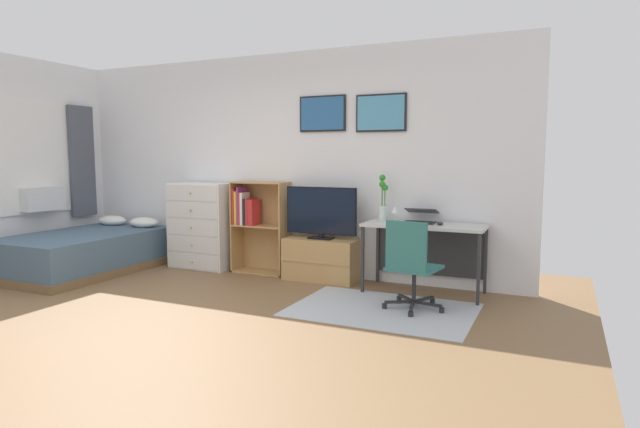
{
  "coord_description": "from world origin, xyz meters",
  "views": [
    {
      "loc": [
        3.24,
        -3.34,
        1.44
      ],
      "look_at": [
        0.99,
        1.5,
        0.86
      ],
      "focal_mm": 29.5,
      "sensor_mm": 36.0,
      "label": 1
    }
  ],
  "objects_px": {
    "laptop": "(420,217)",
    "bamboo_vase": "(383,200)",
    "television": "(321,213)",
    "desk": "(426,236)",
    "dresser": "(202,226)",
    "computer_mouse": "(440,223)",
    "bookshelf": "(256,220)",
    "office_chair": "(411,263)",
    "wine_glass": "(395,210)",
    "bed": "(86,252)",
    "tv_stand": "(322,259)"
  },
  "relations": [
    {
      "from": "desk",
      "to": "bamboo_vase",
      "type": "distance_m",
      "value": 0.63
    },
    {
      "from": "dresser",
      "to": "wine_glass",
      "type": "height_order",
      "value": "dresser"
    },
    {
      "from": "bookshelf",
      "to": "computer_mouse",
      "type": "xyz_separation_m",
      "value": [
        2.33,
        -0.15,
        0.1
      ]
    },
    {
      "from": "computer_mouse",
      "to": "television",
      "type": "bearing_deg",
      "value": 177.09
    },
    {
      "from": "television",
      "to": "desk",
      "type": "distance_m",
      "value": 1.24
    },
    {
      "from": "television",
      "to": "computer_mouse",
      "type": "distance_m",
      "value": 1.39
    },
    {
      "from": "dresser",
      "to": "tv_stand",
      "type": "bearing_deg",
      "value": 0.51
    },
    {
      "from": "dresser",
      "to": "office_chair",
      "type": "relative_size",
      "value": 1.29
    },
    {
      "from": "television",
      "to": "office_chair",
      "type": "distance_m",
      "value": 1.52
    },
    {
      "from": "bed",
      "to": "desk",
      "type": "xyz_separation_m",
      "value": [
        4.14,
        0.81,
        0.35
      ]
    },
    {
      "from": "office_chair",
      "to": "computer_mouse",
      "type": "distance_m",
      "value": 0.76
    },
    {
      "from": "laptop",
      "to": "bamboo_vase",
      "type": "xyz_separation_m",
      "value": [
        -0.43,
        0.03,
        0.17
      ]
    },
    {
      "from": "television",
      "to": "laptop",
      "type": "distance_m",
      "value": 1.15
    },
    {
      "from": "tv_stand",
      "to": "bookshelf",
      "type": "bearing_deg",
      "value": 176.66
    },
    {
      "from": "tv_stand",
      "to": "laptop",
      "type": "distance_m",
      "value": 1.28
    },
    {
      "from": "office_chair",
      "to": "computer_mouse",
      "type": "height_order",
      "value": "office_chair"
    },
    {
      "from": "bed",
      "to": "computer_mouse",
      "type": "xyz_separation_m",
      "value": [
        4.31,
        0.72,
        0.5
      ]
    },
    {
      "from": "bookshelf",
      "to": "wine_glass",
      "type": "relative_size",
      "value": 6.31
    },
    {
      "from": "bed",
      "to": "dresser",
      "type": "xyz_separation_m",
      "value": [
        1.21,
        0.8,
        0.3
      ]
    },
    {
      "from": "computer_mouse",
      "to": "bamboo_vase",
      "type": "bearing_deg",
      "value": 166.81
    },
    {
      "from": "bookshelf",
      "to": "tv_stand",
      "type": "xyz_separation_m",
      "value": [
        0.93,
        -0.05,
        -0.41
      ]
    },
    {
      "from": "bamboo_vase",
      "to": "tv_stand",
      "type": "bearing_deg",
      "value": -174.88
    },
    {
      "from": "tv_stand",
      "to": "wine_glass",
      "type": "height_order",
      "value": "wine_glass"
    },
    {
      "from": "bookshelf",
      "to": "bamboo_vase",
      "type": "xyz_separation_m",
      "value": [
        1.65,
        0.01,
        0.31
      ]
    },
    {
      "from": "bed",
      "to": "computer_mouse",
      "type": "height_order",
      "value": "computer_mouse"
    },
    {
      "from": "office_chair",
      "to": "bamboo_vase",
      "type": "height_order",
      "value": "bamboo_vase"
    },
    {
      "from": "dresser",
      "to": "television",
      "type": "height_order",
      "value": "dresser"
    },
    {
      "from": "laptop",
      "to": "wine_glass",
      "type": "bearing_deg",
      "value": -150.01
    },
    {
      "from": "dresser",
      "to": "bamboo_vase",
      "type": "xyz_separation_m",
      "value": [
        2.42,
        0.08,
        0.41
      ]
    },
    {
      "from": "computer_mouse",
      "to": "desk",
      "type": "bearing_deg",
      "value": 151.06
    },
    {
      "from": "bed",
      "to": "bamboo_vase",
      "type": "xyz_separation_m",
      "value": [
        3.63,
        0.88,
        0.72
      ]
    },
    {
      "from": "dresser",
      "to": "bamboo_vase",
      "type": "relative_size",
      "value": 2.18
    },
    {
      "from": "bed",
      "to": "bookshelf",
      "type": "distance_m",
      "value": 2.2
    },
    {
      "from": "bamboo_vase",
      "to": "bookshelf",
      "type": "bearing_deg",
      "value": -179.65
    },
    {
      "from": "computer_mouse",
      "to": "bed",
      "type": "bearing_deg",
      "value": -170.45
    },
    {
      "from": "dresser",
      "to": "computer_mouse",
      "type": "relative_size",
      "value": 10.64
    },
    {
      "from": "office_chair",
      "to": "wine_glass",
      "type": "bearing_deg",
      "value": 126.63
    },
    {
      "from": "bed",
      "to": "television",
      "type": "relative_size",
      "value": 2.33
    },
    {
      "from": "laptop",
      "to": "bamboo_vase",
      "type": "relative_size",
      "value": 0.75
    },
    {
      "from": "television",
      "to": "desk",
      "type": "relative_size",
      "value": 0.7
    },
    {
      "from": "dresser",
      "to": "tv_stand",
      "type": "xyz_separation_m",
      "value": [
        1.7,
        0.02,
        -0.31
      ]
    },
    {
      "from": "tv_stand",
      "to": "bamboo_vase",
      "type": "height_order",
      "value": "bamboo_vase"
    },
    {
      "from": "laptop",
      "to": "bed",
      "type": "bearing_deg",
      "value": -169.96
    },
    {
      "from": "laptop",
      "to": "dresser",
      "type": "bearing_deg",
      "value": 179.21
    },
    {
      "from": "bed",
      "to": "dresser",
      "type": "relative_size",
      "value": 1.87
    },
    {
      "from": "bookshelf",
      "to": "computer_mouse",
      "type": "distance_m",
      "value": 2.33
    },
    {
      "from": "bed",
      "to": "television",
      "type": "height_order",
      "value": "television"
    },
    {
      "from": "laptop",
      "to": "computer_mouse",
      "type": "xyz_separation_m",
      "value": [
        0.24,
        -0.13,
        -0.04
      ]
    },
    {
      "from": "dresser",
      "to": "laptop",
      "type": "xyz_separation_m",
      "value": [
        2.86,
        0.05,
        0.25
      ]
    },
    {
      "from": "desk",
      "to": "bamboo_vase",
      "type": "height_order",
      "value": "bamboo_vase"
    }
  ]
}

